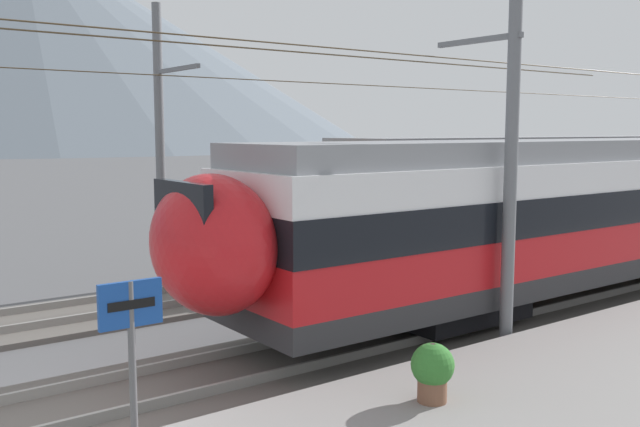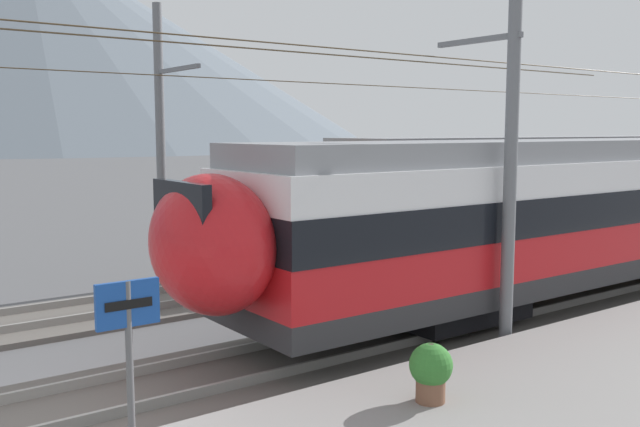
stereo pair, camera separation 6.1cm
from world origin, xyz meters
name	(u,v)px [view 2 (the right image)]	position (x,y,z in m)	size (l,w,h in m)	color
track_near	(19,424)	(0.00, 0.85, 0.07)	(120.00, 3.00, 0.28)	#5B5651
train_near_platform	(635,201)	(15.32, 0.85, 2.22)	(26.20, 2.95, 4.27)	#2D2D30
train_far_track	(617,178)	(23.18, 6.11, 2.23)	(29.16, 3.03, 4.27)	#2D2D30
catenary_mast_mid	(505,139)	(8.14, -0.70, 3.92)	(48.37, 1.98, 7.47)	slate
catenary_mast_far_side	(163,139)	(5.37, 8.07, 3.84)	(48.37, 2.44, 7.29)	slate
platform_sign	(129,331)	(0.56, -1.91, 1.93)	(0.70, 0.08, 2.09)	#59595B
potted_plant_by_shelter	(431,368)	(4.54, -2.48, 0.86)	(0.60, 0.60, 0.81)	brown
mountain_central_peak	(27,39)	(45.00, 181.00, 26.86)	(174.66, 174.66, 53.72)	slate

